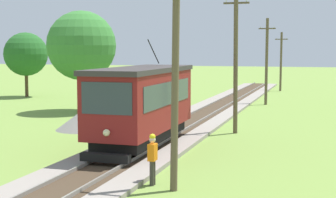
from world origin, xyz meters
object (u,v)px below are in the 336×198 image
Objects in this scene: utility_pole_near_tram at (175,78)px; utility_pole_mid at (236,58)px; track_worker at (153,157)px; tree_left_far at (82,46)px; gravel_pile at (83,120)px; utility_pole_distant at (281,61)px; utility_pole_far at (267,60)px; tree_right_far at (26,54)px; red_tram at (142,103)px.

utility_pole_mid is at bearing 90.00° from utility_pole_near_tram.
track_worker is 21.86m from tree_left_far.
utility_pole_mid is 9.41m from gravel_pile.
utility_pole_mid is at bearing -90.00° from utility_pole_distant.
utility_pole_near_tram is 0.89× the size of utility_pole_mid.
track_worker is at bearing -91.87° from utility_pole_far.
gravel_pile is (-8.62, -1.24, -3.57)m from utility_pole_mid.
utility_pole_near_tram reaches higher than tree_right_far.
utility_pole_near_tram is 1.11× the size of utility_pole_distant.
utility_pole_mid is 30.07m from utility_pole_distant.
red_tram is 6.98m from utility_pole_mid.
utility_pole_mid reaches higher than utility_pole_far.
utility_pole_near_tram reaches higher than track_worker.
utility_pole_distant reaches higher than tree_right_far.
utility_pole_far is 2.28× the size of gravel_pile.
utility_pole_near_tram is at bearing -90.00° from utility_pole_far.
tree_right_far is (-23.03, 0.09, 0.44)m from utility_pole_far.
red_tram is 1.36× the size of tree_right_far.
utility_pole_distant is at bearing 84.76° from red_tram.
utility_pole_far is at bearing -90.95° from track_worker.
track_worker is 0.24× the size of tree_left_far.
tree_right_far is at bearing 139.46° from tree_left_far.
utility_pole_distant is at bearing 61.87° from tree_left_far.
utility_pole_far is at bearing 81.20° from red_tram.
tree_right_far is at bearing -49.73° from track_worker.
track_worker is (-0.88, 0.27, -2.72)m from utility_pole_near_tram.
tree_left_far reaches higher than utility_pole_near_tram.
utility_pole_mid reaches higher than tree_left_far.
tree_left_far is at bearing 124.40° from utility_pole_near_tram.
red_tram is 6.94m from utility_pole_near_tram.
tree_right_far is (-22.15, 27.02, 3.16)m from track_worker.
gravel_pile is at bearing -171.84° from utility_pole_mid.
tree_left_far is (-12.56, -8.88, 1.20)m from utility_pole_far.
utility_pole_mid is at bearing -34.01° from tree_right_far.
tree_right_far reaches higher than gravel_pile.
tree_right_far is (-23.03, -14.52, 0.79)m from utility_pole_distant.
utility_pole_far is at bearing 62.70° from gravel_pile.
gravel_pile is (-8.62, -31.30, -2.77)m from utility_pole_distant.
tree_left_far is (-3.94, 7.81, 4.33)m from gravel_pile.
red_tram is at bearing -119.44° from utility_pole_mid.
red_tram is 2.70× the size of gravel_pile.
tree_right_far is (-23.03, 27.30, 0.43)m from utility_pole_near_tram.
utility_pole_far is at bearing 90.00° from utility_pole_mid.
gravel_pile is at bearing -49.32° from tree_right_far.
utility_pole_far reaches higher than gravel_pile.
utility_pole_distant is at bearing -90.29° from track_worker.
utility_pole_near_tram is 35.72m from tree_right_far.
utility_pole_far is 0.96× the size of tree_left_far.
utility_pole_distant is (0.00, 30.06, -0.79)m from utility_pole_mid.
utility_pole_mid is at bearing 60.56° from red_tram.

